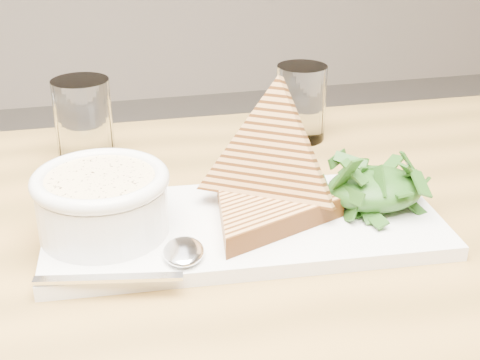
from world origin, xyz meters
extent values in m
cube|color=olive|center=(-0.10, 0.25, 0.73)|extent=(1.14, 0.77, 0.04)
cylinder|color=olive|center=(0.42, 0.57, 0.36)|extent=(0.06, 0.06, 0.71)
cube|color=white|center=(0.00, 0.27, 0.76)|extent=(0.41, 0.21, 0.02)
cylinder|color=white|center=(-0.14, 0.28, 0.79)|extent=(0.13, 0.13, 0.05)
cylinder|color=beige|center=(-0.14, 0.28, 0.82)|extent=(0.11, 0.11, 0.01)
torus|color=white|center=(-0.14, 0.28, 0.82)|extent=(0.13, 0.13, 0.01)
ellipsoid|color=black|center=(0.14, 0.27, 0.79)|extent=(0.10, 0.08, 0.04)
ellipsoid|color=silver|center=(-0.08, 0.21, 0.77)|extent=(0.05, 0.06, 0.01)
cube|color=silver|center=(-0.15, 0.19, 0.77)|extent=(0.13, 0.03, 0.00)
cylinder|color=white|center=(-0.15, 0.49, 0.81)|extent=(0.07, 0.07, 0.11)
cylinder|color=white|center=(0.13, 0.50, 0.80)|extent=(0.07, 0.07, 0.10)
camera|label=1|loc=(-0.15, -0.31, 1.09)|focal=50.00mm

